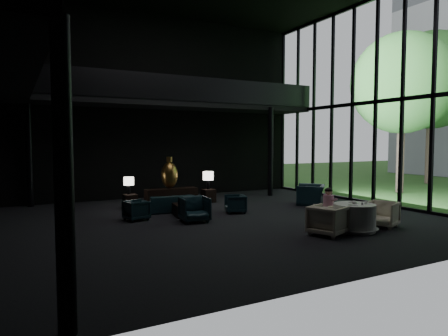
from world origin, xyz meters
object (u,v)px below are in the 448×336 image
lounge_armchair_east (235,204)px  dining_chair_east (382,212)px  table_lamp_left (129,182)px  table_lamp_right (208,177)px  lounge_armchair_south (194,207)px  window_armchair (311,190)px  bronze_urn (170,175)px  dining_table (354,219)px  console (172,197)px  side_table_left (130,201)px  side_table_right (208,196)px  dining_chair_north (329,215)px  sofa (170,201)px  coffee_table (188,210)px  child (328,199)px  dining_chair_west (328,217)px  lounge_armchair_west (137,210)px

lounge_armchair_east → dining_chair_east: 4.75m
table_lamp_left → table_lamp_right: 3.20m
lounge_armchair_south → window_armchair: 5.49m
bronze_urn → lounge_armchair_south: bearing=-98.1°
lounge_armchair_east → window_armchair: (3.53, 0.23, 0.26)m
bronze_urn → dining_table: bearing=-66.9°
console → lounge_armchair_east: (1.36, -2.61, -0.02)m
table_lamp_left → side_table_left: bearing=-90.0°
bronze_urn → dining_table: bronze_urn is taller
bronze_urn → side_table_right: bearing=-6.2°
lounge_armchair_south → dining_chair_north: 4.03m
side_table_right → lounge_armchair_east: bearing=-95.2°
window_armchair → sofa: bearing=-57.5°
table_lamp_left → table_lamp_right: size_ratio=0.87×
coffee_table → dining_table: (3.18, -4.25, 0.13)m
console → child: bearing=-63.5°
dining_table → dining_chair_north: dining_table is taller
console → side_table_left: (-1.60, 0.04, -0.07)m
dining_table → child: size_ratio=1.95×
lounge_armchair_south → dining_chair_east: lounge_armchair_south is taller
dining_chair_north → lounge_armchair_south: bearing=-32.8°
console → dining_table: size_ratio=1.59×
table_lamp_left → dining_chair_east: 8.80m
table_lamp_left → dining_chair_west: (3.48, -6.82, -0.48)m
sofa → dining_chair_west: (2.42, -5.28, 0.10)m
console → table_lamp_right: (1.60, 0.05, 0.72)m
lounge_armchair_east → window_armchair: size_ratio=0.47×
bronze_urn → side_table_right: (1.60, -0.17, -0.91)m
dining_chair_west → lounge_armchair_west: bearing=21.3°
window_armchair → dining_table: size_ratio=1.02×
table_lamp_right → lounge_armchair_south: (-2.11, -3.41, -0.57)m
dining_chair_east → child: bearing=-151.8°
coffee_table → side_table_right: bearing=51.1°
bronze_urn → lounge_armchair_south: (-0.51, -3.56, -0.70)m
table_lamp_right → dining_chair_west: (0.28, -6.66, -0.56)m
side_table_left → dining_table: bearing=-55.9°
sofa → coffee_table: bearing=107.7°
console → dining_chair_north: (2.73, -5.75, -0.00)m
window_armchair → side_table_right: bearing=-82.8°
dining_chair_east → dining_chair_west: bearing=-111.6°
console → side_table_left: console is taller
lounge_armchair_south → dining_chair_west: size_ratio=0.97×
dining_chair_north → dining_chair_west: dining_chair_west is taller
console → table_lamp_left: 1.74m
lounge_armchair_south → sofa: bearing=97.7°
side_table_right → child: size_ratio=0.80×
lounge_armchair_south → table_lamp_right: bearing=64.9°
lounge_armchair_east → coffee_table: lounge_armchair_east is taller
bronze_urn → sofa: bearing=-109.6°
table_lamp_right → side_table_right: bearing=-90.0°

